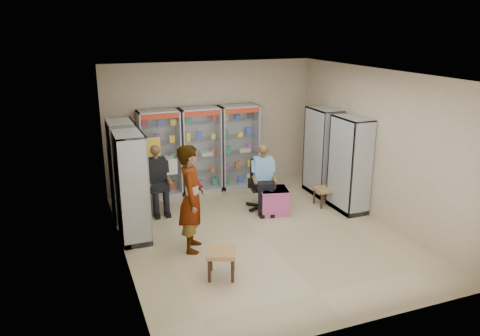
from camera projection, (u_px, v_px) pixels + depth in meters
name	position (u px, v px, depth m)	size (l,w,h in m)	color
floor	(260.00, 235.00, 8.83)	(6.00, 6.00, 0.00)	tan
room_shell	(262.00, 133.00, 8.25)	(5.02, 6.02, 3.01)	#B9AB89
cabinet_back_left	(160.00, 154.00, 10.52)	(0.90, 0.50, 2.00)	#9DA0A4
cabinet_back_mid	(201.00, 150.00, 10.85)	(0.90, 0.50, 2.00)	silver
cabinet_back_right	(239.00, 147.00, 11.17)	(0.90, 0.50, 2.00)	#A8ABAF
cabinet_right_far	(322.00, 152.00, 10.72)	(0.50, 0.90, 2.00)	#B7B8BF
cabinet_right_near	(350.00, 165.00, 9.74)	(0.50, 0.90, 2.00)	silver
cabinet_left_far	(123.00, 170.00, 9.38)	(0.50, 0.90, 2.00)	silver
cabinet_left_near	(132.00, 187.00, 8.39)	(0.50, 0.90, 2.00)	#AEB1B6
wooden_chair	(157.00, 188.00, 9.94)	(0.42, 0.42, 0.94)	black
seated_customer	(157.00, 180.00, 9.84)	(0.44, 0.60, 1.34)	black
office_chair	(262.00, 185.00, 9.95)	(0.57, 0.57, 1.05)	black
seated_shopkeeper	(263.00, 179.00, 9.86)	(0.44, 0.61, 1.34)	#678ACC
pink_trunk	(274.00, 201.00, 9.76)	(0.56, 0.54, 0.54)	#B6489B
tea_glass	(274.00, 186.00, 9.69)	(0.07, 0.07, 0.10)	#632308
woven_stool_a	(324.00, 197.00, 10.21)	(0.40, 0.40, 0.40)	#92603D
woven_stool_b	(221.00, 263.00, 7.31)	(0.45, 0.45, 0.45)	olive
standing_man	(192.00, 199.00, 8.00)	(0.69, 0.45, 1.90)	gray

